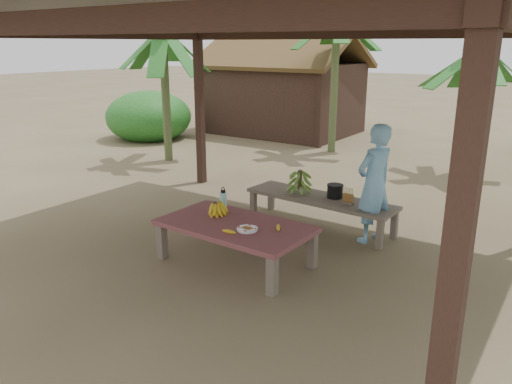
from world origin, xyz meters
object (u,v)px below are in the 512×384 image
Objects in this scene: water_flask at (223,201)px; woman at (374,184)px; work_table at (235,229)px; bench at (320,201)px; ripe_banana_bunch at (215,207)px; plate at (247,229)px; cooking_pot at (335,191)px.

woman reaches higher than water_flask.
work_table is at bearing -36.20° from water_flask.
ripe_banana_bunch reaches higher than bench.
ripe_banana_bunch reaches higher than work_table.
plate is at bearing -5.03° from woman.
cooking_pot is (0.19, 1.87, 0.03)m from plate.
ripe_banana_bunch is 1.84m from cooking_pot.
plate is at bearing -95.93° from cooking_pot.
work_table is 6.20× the size of ripe_banana_bunch.
bench is at bearing 63.68° from water_flask.
ripe_banana_bunch is at bearing 163.28° from work_table.
woman is at bearing -1.93° from bench.
cooking_pot is 0.14× the size of woman.
ripe_banana_bunch is 1.22× the size of plate.
plate is (-0.01, -1.78, 0.12)m from bench.
bench is 10.16× the size of cooking_pot.
bench is at bearing 82.41° from work_table.
work_table is at bearing 156.29° from plate.
water_flask is 0.20× the size of woman.
work_table is 8.31× the size of cooking_pot.
bench is at bearing 89.62° from plate.
bench is 1.41× the size of woman.
water_flask is at bearing 148.24° from plate.
woman reaches higher than bench.
cooking_pot is (0.18, 0.09, 0.15)m from bench.
plate is 0.77× the size of water_flask.
ripe_banana_bunch is 2.09m from woman.
ripe_banana_bunch is 1.34× the size of cooking_pot.
woman is at bearing 64.25° from plate.
woman reaches higher than cooking_pot.
cooking_pot is at bearing 59.49° from water_flask.
ripe_banana_bunch is 0.19× the size of woman.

